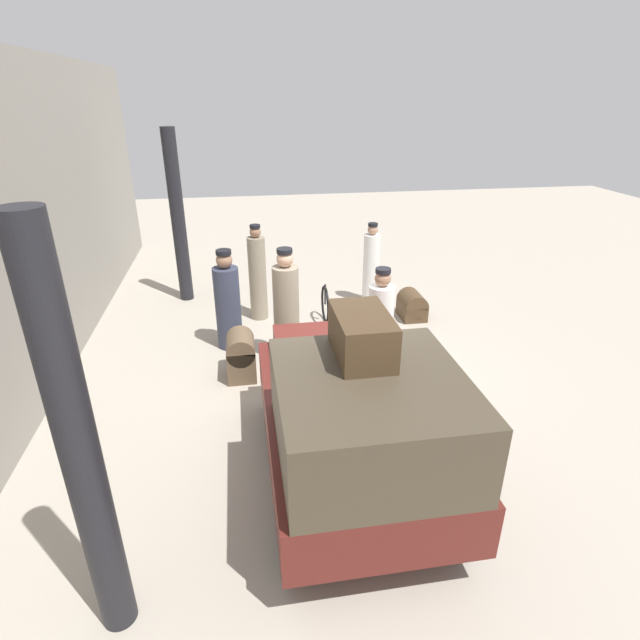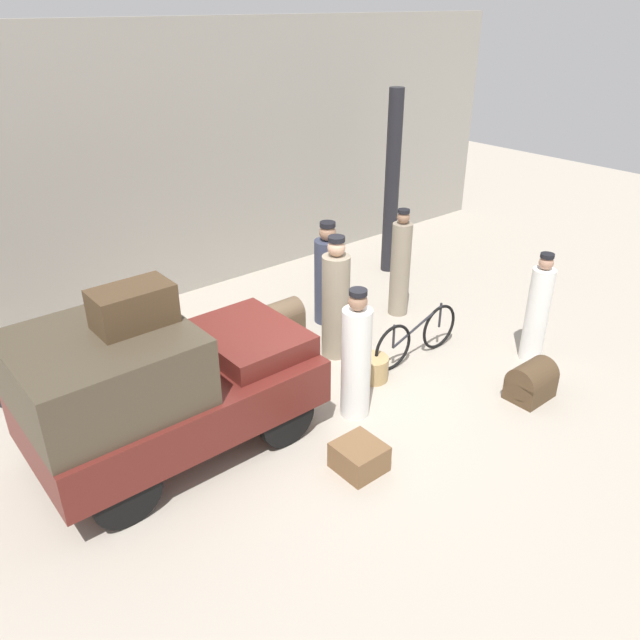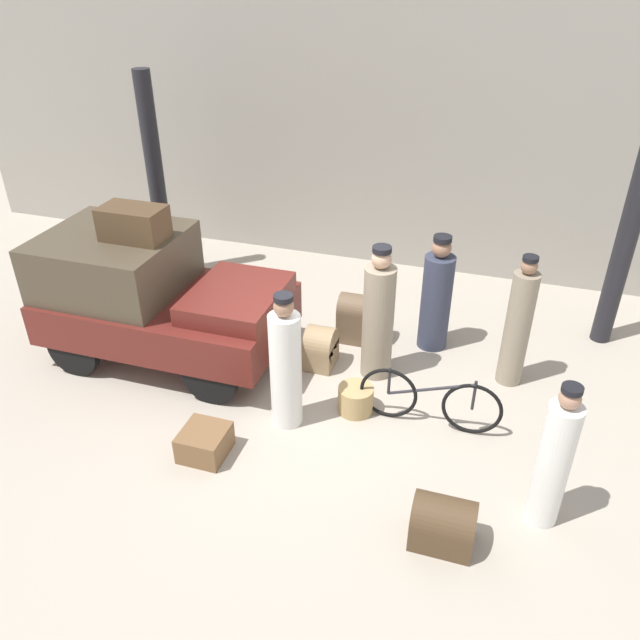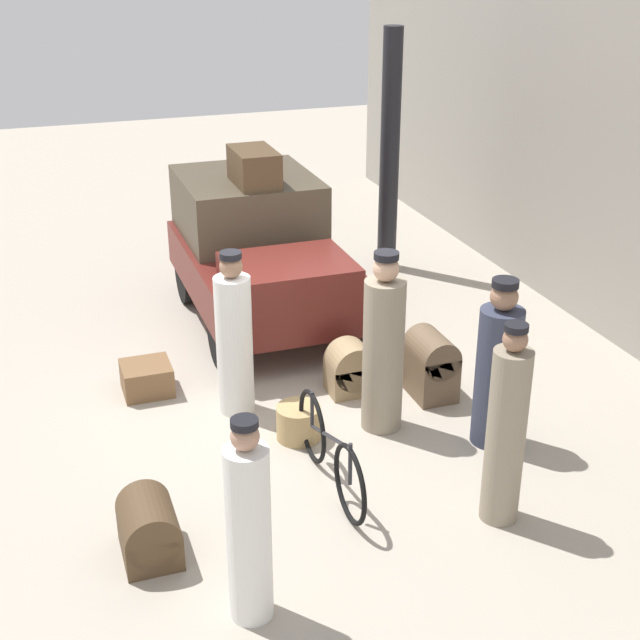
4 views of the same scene
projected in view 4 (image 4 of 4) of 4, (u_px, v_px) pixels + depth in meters
ground_plane at (296, 396)px, 9.51m from camera, size 30.00×30.00×0.00m
canopy_pillar_left at (390, 152)px, 12.39m from camera, size 0.27×0.27×3.38m
truck at (259, 248)px, 11.06m from camera, size 3.20×1.80×1.71m
bicycle at (330, 453)px, 7.84m from camera, size 1.68×0.04×0.74m
wicker_basket at (299, 422)px, 8.68m from camera, size 0.44×0.44×0.34m
porter_carrying_trunk at (506, 432)px, 7.25m from camera, size 0.32×0.32×1.80m
porter_standing_middle at (497, 371)px, 8.39m from camera, size 0.42×0.42×1.69m
conductor_in_dark_uniform at (383, 350)px, 8.61m from camera, size 0.40×0.40×1.85m
porter_lifting_near_truck at (249, 529)px, 6.23m from camera, size 0.32×0.32×1.64m
porter_with_bicycle at (234, 340)px, 8.93m from camera, size 0.37×0.37×1.73m
trunk_umber_medium at (431, 364)px, 9.40m from camera, size 0.58×0.42×0.72m
trunk_large_brown at (149, 530)px, 7.04m from camera, size 0.59×0.45×0.52m
suitcase_small_leather at (351, 369)px, 9.50m from camera, size 0.38×0.49×0.58m
trunk_wicker_pale at (147, 378)px, 9.54m from camera, size 0.50×0.52×0.32m
trunk_on_truck_roof at (254, 167)px, 10.75m from camera, size 0.81×0.49×0.42m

